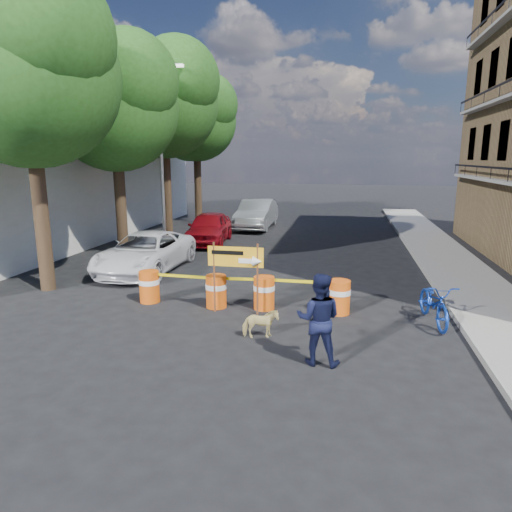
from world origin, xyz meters
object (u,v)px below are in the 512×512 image
at_px(barrel_far_right, 339,296).
at_px(pedestrian, 319,319).
at_px(barrel_mid_left, 216,291).
at_px(dog, 260,324).
at_px(detour_sign, 243,262).
at_px(suv_white, 145,252).
at_px(barrel_mid_right, 264,292).
at_px(bicycle, 436,284).
at_px(sedan_red, 209,228).
at_px(barrel_far_left, 149,286).
at_px(sedan_silver, 257,214).

relative_size(barrel_far_right, pedestrian, 0.49).
distance_m(barrel_mid_left, dog, 2.49).
relative_size(detour_sign, suv_white, 0.38).
height_order(barrel_mid_right, bicycle, bicycle).
relative_size(detour_sign, sedan_red, 0.43).
xyz_separation_m(detour_sign, bicycle, (4.78, 0.23, -0.37)).
height_order(dog, sedan_red, sedan_red).
height_order(detour_sign, dog, detour_sign).
bearing_deg(suv_white, barrel_mid_right, -32.72).
xyz_separation_m(barrel_far_right, detour_sign, (-2.47, -0.51, 0.92)).
relative_size(barrel_far_left, barrel_far_right, 1.00).
xyz_separation_m(barrel_far_right, sedan_silver, (-4.93, 14.01, 0.36)).
distance_m(barrel_mid_left, sedan_red, 9.56).
distance_m(suv_white, sedan_silver, 10.89).
bearing_deg(dog, barrel_far_left, 44.07).
bearing_deg(detour_sign, sedan_red, 112.02).
relative_size(pedestrian, dog, 2.29).
xyz_separation_m(barrel_far_left, detour_sign, (2.83, -0.47, 0.92)).
relative_size(barrel_mid_right, sedan_red, 0.21).
bearing_deg(barrel_far_right, bicycle, -6.98).
relative_size(barrel_far_left, barrel_mid_right, 1.00).
relative_size(sedan_red, sedan_silver, 0.87).
height_order(pedestrian, sedan_red, pedestrian).
bearing_deg(barrel_far_right, barrel_mid_left, -177.78).
distance_m(detour_sign, pedestrian, 3.37).
xyz_separation_m(barrel_far_left, barrel_mid_left, (1.99, -0.09, 0.00)).
bearing_deg(barrel_far_left, dog, -29.26).
xyz_separation_m(barrel_far_left, sedan_silver, (0.37, 14.05, 0.36)).
relative_size(barrel_mid_right, barrel_far_right, 1.00).
distance_m(barrel_far_left, dog, 4.10).
distance_m(barrel_far_left, barrel_mid_right, 3.30).
relative_size(barrel_mid_left, barrel_far_right, 1.00).
relative_size(barrel_far_left, bicycle, 0.44).
distance_m(barrel_far_right, pedestrian, 3.15).
bearing_deg(barrel_mid_right, barrel_far_right, 0.28).
relative_size(pedestrian, bicycle, 0.91).
distance_m(barrel_mid_right, sedan_red, 9.93).
distance_m(barrel_mid_left, bicycle, 5.65).
distance_m(barrel_mid_left, sedan_silver, 14.24).
height_order(dog, suv_white, suv_white).
relative_size(barrel_mid_left, dog, 1.11).
bearing_deg(pedestrian, sedan_silver, -72.15).
relative_size(barrel_far_right, suv_white, 0.18).
bearing_deg(suv_white, barrel_mid_left, -42.29).
height_order(barrel_mid_right, sedan_red, sedan_red).
bearing_deg(sedan_silver, barrel_far_right, -70.36).
xyz_separation_m(dog, sedan_red, (-4.55, 11.00, 0.41)).
bearing_deg(barrel_far_left, barrel_mid_left, -2.47).
xyz_separation_m(barrel_far_right, suv_white, (-6.93, 3.31, 0.22)).
height_order(pedestrian, sedan_silver, pedestrian).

